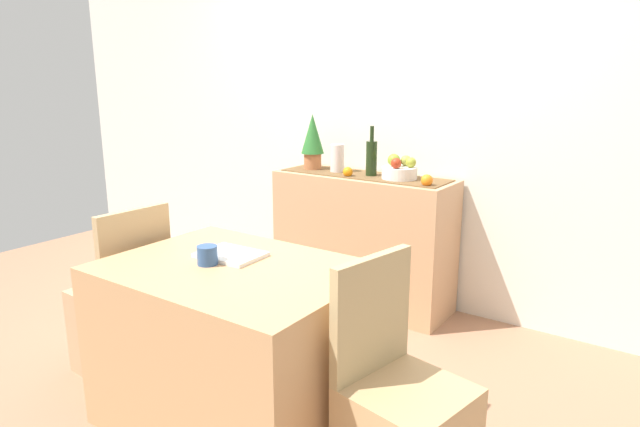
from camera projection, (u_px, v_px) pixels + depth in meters
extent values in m
cube|color=#A47557|center=(278.00, 356.00, 3.14)|extent=(6.40, 6.40, 0.02)
cube|color=silver|center=(385.00, 103.00, 3.75)|extent=(6.40, 0.06, 2.70)
cube|color=tan|center=(363.00, 240.00, 3.76)|extent=(1.21, 0.42, 0.89)
cube|color=brown|center=(364.00, 175.00, 3.65)|extent=(1.14, 0.32, 0.01)
cylinder|color=white|center=(399.00, 173.00, 3.50)|extent=(0.22, 0.22, 0.07)
sphere|color=olive|center=(394.00, 160.00, 3.51)|extent=(0.08, 0.08, 0.08)
sphere|color=#AB3118|center=(396.00, 163.00, 3.43)|extent=(0.07, 0.07, 0.07)
sphere|color=#98A432|center=(411.00, 162.00, 3.46)|extent=(0.06, 0.06, 0.06)
sphere|color=#9A9C42|center=(406.00, 161.00, 3.53)|extent=(0.07, 0.07, 0.07)
cylinder|color=black|center=(371.00, 159.00, 3.60)|extent=(0.07, 0.07, 0.23)
cylinder|color=black|center=(372.00, 134.00, 3.56)|extent=(0.03, 0.03, 0.10)
cylinder|color=silver|center=(337.00, 158.00, 3.75)|extent=(0.09, 0.09, 0.19)
cylinder|color=#B26A40|center=(313.00, 161.00, 3.87)|extent=(0.12, 0.12, 0.11)
cone|color=#2C6F2E|center=(313.00, 134.00, 3.82)|extent=(0.16, 0.16, 0.27)
sphere|color=orange|center=(427.00, 180.00, 3.29)|extent=(0.07, 0.07, 0.07)
sphere|color=orange|center=(348.00, 172.00, 3.60)|extent=(0.06, 0.06, 0.06)
cube|color=tan|center=(237.00, 346.00, 2.45)|extent=(1.11, 0.82, 0.74)
cube|color=white|center=(231.00, 255.00, 2.49)|extent=(0.29, 0.22, 0.02)
cylinder|color=#30538A|center=(207.00, 255.00, 2.38)|extent=(0.09, 0.09, 0.08)
cube|color=tan|center=(122.00, 328.00, 2.95)|extent=(0.42, 0.42, 0.45)
cube|color=tan|center=(136.00, 254.00, 2.74)|extent=(0.06, 0.40, 0.45)
cube|color=tan|center=(372.00, 314.00, 2.04)|extent=(0.12, 0.40, 0.45)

